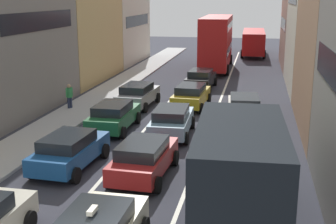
{
  "coord_description": "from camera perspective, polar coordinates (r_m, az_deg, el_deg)",
  "views": [
    {
      "loc": [
        4.07,
        -8.52,
        6.98
      ],
      "look_at": [
        0.0,
        12.0,
        1.6
      ],
      "focal_mm": 48.5,
      "sensor_mm": 36.0,
      "label": 1
    }
  ],
  "objects": [
    {
      "name": "sidewalk_left",
      "position": [
        31.26,
        -9.24,
        1.46
      ],
      "size": [
        2.6,
        64.0,
        0.14
      ],
      "primitive_type": "cube",
      "color": "#ADADAD",
      "rests_on": "ground"
    },
    {
      "name": "lane_stripe_left",
      "position": [
        29.92,
        -0.21,
        0.95
      ],
      "size": [
        0.16,
        60.0,
        0.01
      ],
      "primitive_type": "cube",
      "color": "silver",
      "rests_on": "ground"
    },
    {
      "name": "lane_stripe_right",
      "position": [
        29.46,
        6.28,
        0.64
      ],
      "size": [
        0.16,
        60.0,
        0.01
      ],
      "primitive_type": "cube",
      "color": "silver",
      "rests_on": "ground"
    },
    {
      "name": "building_row_left",
      "position": [
        34.6,
        -16.81,
        11.39
      ],
      "size": [
        7.2,
        43.9,
        14.13
      ],
      "rotation": [
        0.0,
        0.0,
        1.57
      ],
      "color": "tan",
      "rests_on": "ground"
    },
    {
      "name": "removalist_box_truck",
      "position": [
        13.7,
        8.97,
        -7.21
      ],
      "size": [
        2.96,
        7.79,
        3.58
      ],
      "rotation": [
        0.0,
        0.0,
        1.61
      ],
      "color": "#1E5933",
      "rests_on": "ground"
    },
    {
      "name": "sedan_centre_lane_second",
      "position": [
        17.97,
        -3.06,
        -5.73
      ],
      "size": [
        2.22,
        4.38,
        1.49
      ],
      "rotation": [
        0.0,
        0.0,
        1.53
      ],
      "color": "#A51E1E",
      "rests_on": "ground"
    },
    {
      "name": "wagon_left_lane_second",
      "position": [
        19.23,
        -12.26,
        -4.68
      ],
      "size": [
        2.27,
        4.4,
        1.49
      ],
      "rotation": [
        0.0,
        0.0,
        1.51
      ],
      "color": "#194C8C",
      "rests_on": "ground"
    },
    {
      "name": "hatchback_centre_lane_third",
      "position": [
        23.15,
        0.46,
        -1.07
      ],
      "size": [
        2.19,
        4.36,
        1.49
      ],
      "rotation": [
        0.0,
        0.0,
        1.61
      ],
      "color": "#759EB7",
      "rests_on": "ground"
    },
    {
      "name": "sedan_left_lane_third",
      "position": [
        24.25,
        -6.85,
        -0.46
      ],
      "size": [
        2.06,
        4.3,
        1.49
      ],
      "rotation": [
        0.0,
        0.0,
        1.57
      ],
      "color": "#19592D",
      "rests_on": "ground"
    },
    {
      "name": "coupe_centre_lane_fourth",
      "position": [
        29.08,
        2.91,
        2.13
      ],
      "size": [
        2.25,
        4.39,
        1.49
      ],
      "rotation": [
        0.0,
        0.0,
        1.52
      ],
      "color": "#B29319",
      "rests_on": "ground"
    },
    {
      "name": "sedan_left_lane_fourth",
      "position": [
        29.31,
        -3.83,
        2.21
      ],
      "size": [
        2.24,
        4.38,
        1.49
      ],
      "rotation": [
        0.0,
        0.0,
        1.52
      ],
      "color": "gray",
      "rests_on": "ground"
    },
    {
      "name": "sedan_centre_lane_fifth",
      "position": [
        35.01,
        4.14,
        4.22
      ],
      "size": [
        2.22,
        4.38,
        1.49
      ],
      "rotation": [
        0.0,
        0.0,
        1.52
      ],
      "color": "black",
      "rests_on": "ground"
    },
    {
      "name": "sedan_right_lane_behind_truck",
      "position": [
        20.63,
        9.36,
        -3.22
      ],
      "size": [
        2.27,
        4.4,
        1.49
      ],
      "rotation": [
        0.0,
        0.0,
        1.63
      ],
      "color": "silver",
      "rests_on": "ground"
    },
    {
      "name": "wagon_right_lane_far",
      "position": [
        26.2,
        9.55,
        0.57
      ],
      "size": [
        2.3,
        4.41,
        1.49
      ],
      "rotation": [
        0.0,
        0.0,
        1.64
      ],
      "color": "beige",
      "rests_on": "ground"
    },
    {
      "name": "bus_mid_queue_primary",
      "position": [
        44.12,
        6.12,
        8.95
      ],
      "size": [
        2.94,
        10.54,
        5.06
      ],
      "rotation": [
        0.0,
        0.0,
        1.59
      ],
      "color": "#B21919",
      "rests_on": "ground"
    },
    {
      "name": "bus_far_queue_secondary",
      "position": [
        55.98,
        10.7,
        8.83
      ],
      "size": [
        2.93,
        10.54,
        2.9
      ],
      "rotation": [
        0.0,
        0.0,
        1.59
      ],
      "color": "#B21919",
      "rests_on": "ground"
    },
    {
      "name": "pedestrian_near_kerb",
      "position": [
        28.95,
        -12.29,
        2.06
      ],
      "size": [
        0.34,
        0.5,
        1.66
      ],
      "rotation": [
        0.0,
        0.0,
        5.84
      ],
      "color": "#262D47",
      "rests_on": "ground"
    }
  ]
}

